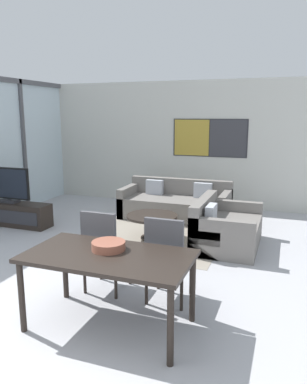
{
  "coord_description": "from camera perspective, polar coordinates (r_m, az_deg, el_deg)",
  "views": [
    {
      "loc": [
        2.22,
        -2.21,
        2.05
      ],
      "look_at": [
        0.4,
        2.81,
        0.95
      ],
      "focal_mm": 35.0,
      "sensor_mm": 36.0,
      "label": 1
    }
  ],
  "objects": [
    {
      "name": "sofa_main",
      "position": [
        7.6,
        3.47,
        -1.97
      ],
      "size": [
        2.15,
        0.95,
        0.75
      ],
      "color": "slate",
      "rests_on": "ground_plane"
    },
    {
      "name": "television",
      "position": [
        7.49,
        -21.29,
        0.93
      ],
      "size": [
        0.93,
        0.2,
        0.66
      ],
      "color": "#2D2D33",
      "rests_on": "tv_console"
    },
    {
      "name": "dining_chair_left",
      "position": [
        4.41,
        -7.61,
        -8.6
      ],
      "size": [
        0.46,
        0.46,
        1.0
      ],
      "color": "#4C4C51",
      "rests_on": "ground_plane"
    },
    {
      "name": "dining_chair_centre",
      "position": [
        4.13,
        2.07,
        -9.94
      ],
      "size": [
        0.46,
        0.46,
        1.0
      ],
      "color": "#4C4C51",
      "rests_on": "ground_plane"
    },
    {
      "name": "coffee_table",
      "position": [
        6.28,
        -0.23,
        -4.42
      ],
      "size": [
        0.85,
        0.85,
        0.41
      ],
      "color": "black",
      "rests_on": "ground_plane"
    },
    {
      "name": "tv_console",
      "position": [
        7.6,
        -20.99,
        -3.08
      ],
      "size": [
        1.64,
        0.4,
        0.44
      ],
      "color": "black",
      "rests_on": "ground_plane"
    },
    {
      "name": "wall_back",
      "position": [
        8.61,
        5.14,
        7.33
      ],
      "size": [
        7.61,
        0.09,
        2.8
      ],
      "color": "silver",
      "rests_on": "ground_plane"
    },
    {
      "name": "area_rug",
      "position": [
        6.38,
        -0.23,
        -7.06
      ],
      "size": [
        2.31,
        2.0,
        0.01
      ],
      "color": "gray",
      "rests_on": "ground_plane"
    },
    {
      "name": "fruit_bowl",
      "position": [
        3.74,
        -6.87,
        -8.04
      ],
      "size": [
        0.33,
        0.33,
        0.08
      ],
      "color": "#995642",
      "rests_on": "dining_table"
    },
    {
      "name": "dining_table",
      "position": [
        3.67,
        -6.88,
        -10.53
      ],
      "size": [
        1.6,
        0.86,
        0.75
      ],
      "color": "black",
      "rests_on": "ground_plane"
    },
    {
      "name": "sofa_side",
      "position": [
        6.08,
        10.54,
        -5.64
      ],
      "size": [
        0.95,
        1.39,
        0.75
      ],
      "rotation": [
        0.0,
        0.0,
        1.57
      ],
      "color": "slate",
      "rests_on": "ground_plane"
    }
  ]
}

